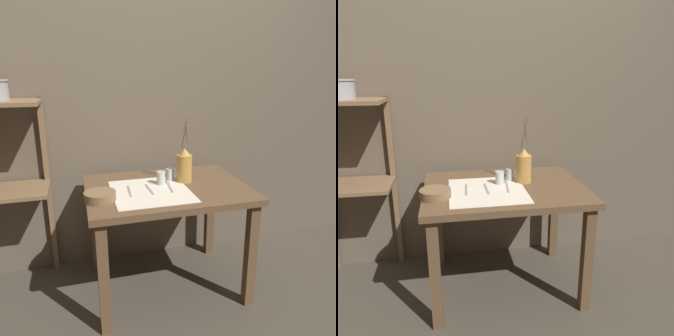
{
  "view_description": "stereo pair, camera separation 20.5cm",
  "coord_description": "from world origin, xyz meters",
  "views": [
    {
      "loc": [
        -0.53,
        -1.89,
        1.43
      ],
      "look_at": [
        0.01,
        0.0,
        0.85
      ],
      "focal_mm": 35.0,
      "sensor_mm": 36.0,
      "label": 1
    },
    {
      "loc": [
        -0.33,
        -1.94,
        1.43
      ],
      "look_at": [
        0.01,
        0.0,
        0.85
      ],
      "focal_mm": 35.0,
      "sensor_mm": 36.0,
      "label": 2
    }
  ],
  "objects": [
    {
      "name": "pitcher_with_flowers",
      "position": [
        0.14,
        0.06,
        0.83
      ],
      "size": [
        0.1,
        0.1,
        0.43
      ],
      "color": "#B7843D",
      "rests_on": "wooden_table"
    },
    {
      "name": "wooden_table",
      "position": [
        0.0,
        0.0,
        0.62
      ],
      "size": [
        1.01,
        0.77,
        0.73
      ],
      "color": "brown",
      "rests_on": "ground_plane"
    },
    {
      "name": "knife_center",
      "position": [
        -0.12,
        -0.04,
        0.73
      ],
      "size": [
        0.02,
        0.19,
        0.0
      ],
      "color": "#939399",
      "rests_on": "wooden_table"
    },
    {
      "name": "ground_plane",
      "position": [
        0.0,
        0.0,
        0.0
      ],
      "size": [
        12.0,
        12.0,
        0.0
      ],
      "primitive_type": "plane",
      "color": "#473F35"
    },
    {
      "name": "wooden_shelf_unit",
      "position": [
        -0.98,
        0.31,
        0.88
      ],
      "size": [
        0.5,
        0.36,
        1.26
      ],
      "color": "brown",
      "rests_on": "ground_plane"
    },
    {
      "name": "linen_cloth",
      "position": [
        -0.12,
        -0.07,
        0.73
      ],
      "size": [
        0.47,
        0.5,
        0.0
      ],
      "color": "beige",
      "rests_on": "wooden_table"
    },
    {
      "name": "stone_wall_back",
      "position": [
        0.0,
        0.49,
        1.2
      ],
      "size": [
        7.0,
        0.06,
        2.4
      ],
      "color": "brown",
      "rests_on": "ground_plane"
    },
    {
      "name": "glass_tumbler_near",
      "position": [
        -0.02,
        0.04,
        0.77
      ],
      "size": [
        0.06,
        0.06,
        0.08
      ],
      "color": "#B7C1BC",
      "rests_on": "wooden_table"
    },
    {
      "name": "glass_tumbler_far",
      "position": [
        0.05,
        0.11,
        0.77
      ],
      "size": [
        0.05,
        0.05,
        0.08
      ],
      "color": "#B7C1BC",
      "rests_on": "wooden_table"
    },
    {
      "name": "fork_inner",
      "position": [
        -0.24,
        -0.04,
        0.73
      ],
      "size": [
        0.02,
        0.19,
        0.0
      ],
      "color": "#939399",
      "rests_on": "wooden_table"
    },
    {
      "name": "wooden_bowl",
      "position": [
        -0.43,
        -0.13,
        0.75
      ],
      "size": [
        0.18,
        0.18,
        0.05
      ],
      "color": "brown",
      "rests_on": "wooden_table"
    },
    {
      "name": "spoon_inner",
      "position": [
        0.02,
        0.02,
        0.73
      ],
      "size": [
        0.04,
        0.2,
        0.02
      ],
      "color": "#939399",
      "rests_on": "wooden_table"
    }
  ]
}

